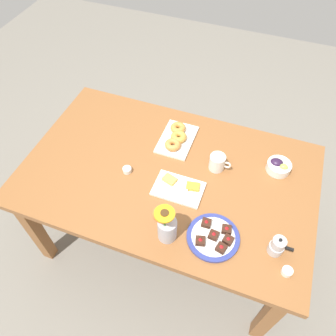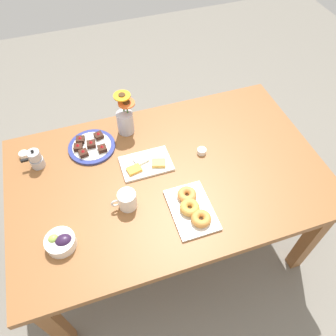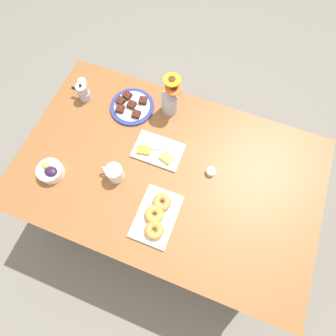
# 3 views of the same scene
# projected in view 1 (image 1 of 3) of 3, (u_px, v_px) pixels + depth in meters

# --- Properties ---
(ground_plane) EXTENTS (6.00, 6.00, 0.00)m
(ground_plane) POSITION_uv_depth(u_px,v_px,m) (168.00, 234.00, 2.38)
(ground_plane) COLOR slate
(dining_table) EXTENTS (1.60, 1.00, 0.74)m
(dining_table) POSITION_uv_depth(u_px,v_px,m) (168.00, 182.00, 1.87)
(dining_table) COLOR brown
(dining_table) RESTS_ON ground_plane
(coffee_mug) EXTENTS (0.12, 0.09, 0.09)m
(coffee_mug) POSITION_uv_depth(u_px,v_px,m) (217.00, 162.00, 1.78)
(coffee_mug) COLOR white
(coffee_mug) RESTS_ON dining_table
(grape_bowl) EXTENTS (0.13, 0.13, 0.07)m
(grape_bowl) POSITION_uv_depth(u_px,v_px,m) (279.00, 166.00, 1.79)
(grape_bowl) COLOR white
(grape_bowl) RESTS_ON dining_table
(cheese_platter) EXTENTS (0.26, 0.17, 0.03)m
(cheese_platter) POSITION_uv_depth(u_px,v_px,m) (179.00, 188.00, 1.72)
(cheese_platter) COLOR white
(cheese_platter) RESTS_ON dining_table
(croissant_platter) EXTENTS (0.19, 0.28, 0.05)m
(croissant_platter) POSITION_uv_depth(u_px,v_px,m) (177.00, 138.00, 1.93)
(croissant_platter) COLOR white
(croissant_platter) RESTS_ON dining_table
(jam_cup_honey) EXTENTS (0.05, 0.05, 0.03)m
(jam_cup_honey) POSITION_uv_depth(u_px,v_px,m) (287.00, 271.00, 1.44)
(jam_cup_honey) COLOR white
(jam_cup_honey) RESTS_ON dining_table
(jam_cup_berry) EXTENTS (0.05, 0.05, 0.03)m
(jam_cup_berry) POSITION_uv_depth(u_px,v_px,m) (127.00, 170.00, 1.79)
(jam_cup_berry) COLOR white
(jam_cup_berry) RESTS_ON dining_table
(dessert_plate) EXTENTS (0.25, 0.25, 0.05)m
(dessert_plate) POSITION_uv_depth(u_px,v_px,m) (214.00, 237.00, 1.55)
(dessert_plate) COLOR navy
(dessert_plate) RESTS_ON dining_table
(flower_vase) EXTENTS (0.11, 0.11, 0.24)m
(flower_vase) POSITION_uv_depth(u_px,v_px,m) (167.00, 227.00, 1.50)
(flower_vase) COLOR #B2B2BC
(flower_vase) RESTS_ON dining_table
(moka_pot) EXTENTS (0.11, 0.07, 0.12)m
(moka_pot) POSITION_uv_depth(u_px,v_px,m) (277.00, 246.00, 1.48)
(moka_pot) COLOR #B7B7BC
(moka_pot) RESTS_ON dining_table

